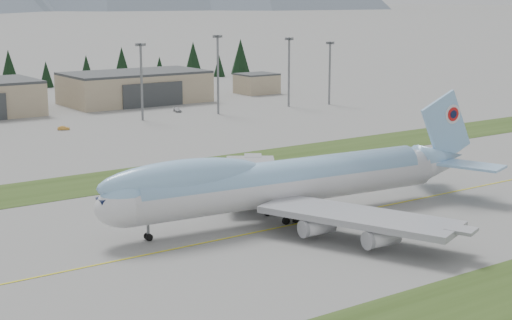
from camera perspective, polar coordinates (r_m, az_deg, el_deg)
ground at (r=126.94m, az=3.28°, el=-4.61°), size 7000.00×7000.00×0.00m
grass_strip_near at (r=101.48m, az=16.85°, el=-9.37°), size 400.00×14.00×0.08m
grass_strip_far at (r=163.51m, az=-6.51°, el=-0.95°), size 400.00×18.00×0.08m
taxiway_line_main at (r=126.94m, az=3.28°, el=-4.61°), size 400.00×0.40×0.02m
boeing_747_freighter at (r=127.81m, az=2.14°, el=-1.53°), size 73.40×63.00×19.30m
hangar_right at (r=275.13m, az=-8.77°, el=5.26°), size 48.00×26.60×10.80m
control_shed at (r=299.05m, az=0.05°, el=5.60°), size 14.00×12.00×7.60m
floodlight_masts at (r=231.13m, az=-8.79°, el=6.69°), size 159.96×8.80×24.45m
service_vehicle_b at (r=222.05m, az=-13.82°, el=2.13°), size 3.47×2.49×1.09m
service_vehicle_c at (r=251.58m, az=-5.74°, el=3.51°), size 2.91×4.85×1.31m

